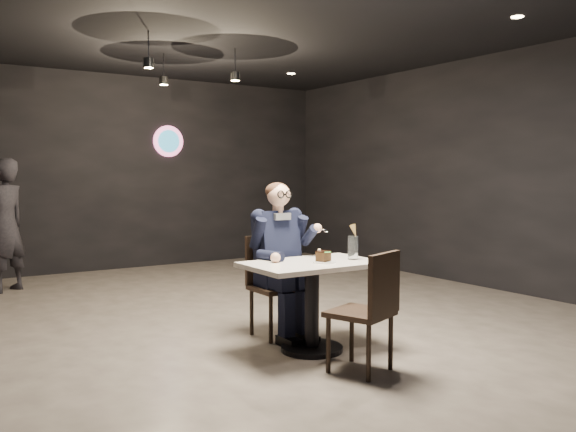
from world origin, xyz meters
TOP-DOWN VIEW (x-y plane):
  - floor at (0.00, 0.00)m, footprint 9.00×9.00m
  - wall_sign at (0.80, 4.47)m, footprint 0.50×0.06m
  - pendant_lights at (0.00, 2.00)m, footprint 1.40×1.20m
  - main_table at (-0.04, -0.74)m, footprint 1.10×0.70m
  - chair_far at (-0.04, -0.19)m, footprint 0.42×0.46m
  - chair_near at (-0.04, -1.36)m, footprint 0.55×0.58m
  - seated_man at (-0.04, -0.19)m, footprint 0.60×0.80m
  - dessert_plate at (0.02, -0.83)m, footprint 0.19×0.19m
  - cake_slice at (0.02, -0.81)m, footprint 0.13×0.12m
  - mint_leaf at (0.02, -0.88)m, footprint 0.07×0.04m
  - sundae_glass at (0.34, -0.80)m, footprint 0.09×0.09m
  - wafer_cone at (0.38, -0.77)m, footprint 0.07×0.07m
  - passerby at (-1.79, 3.45)m, footprint 0.73×0.68m

SIDE VIEW (x-z plane):
  - floor at x=0.00m, z-range 0.00..0.00m
  - main_table at x=-0.04m, z-range 0.00..0.75m
  - chair_far at x=-0.04m, z-range 0.00..0.92m
  - chair_near at x=-0.04m, z-range 0.00..0.92m
  - seated_man at x=-0.04m, z-range 0.00..1.44m
  - dessert_plate at x=0.02m, z-range 0.75..0.76m
  - cake_slice at x=0.02m, z-range 0.76..0.84m
  - passerby at x=-1.79m, z-range 0.00..1.67m
  - mint_leaf at x=0.02m, z-range 0.84..0.85m
  - sundae_glass at x=0.34m, z-range 0.75..0.95m
  - wafer_cone at x=0.38m, z-range 0.93..1.05m
  - wall_sign at x=0.80m, z-range 1.75..2.25m
  - pendant_lights at x=0.00m, z-range 2.70..3.06m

